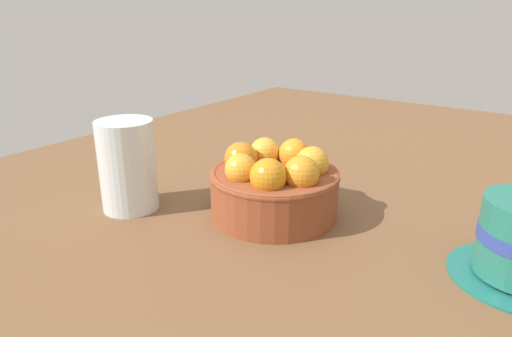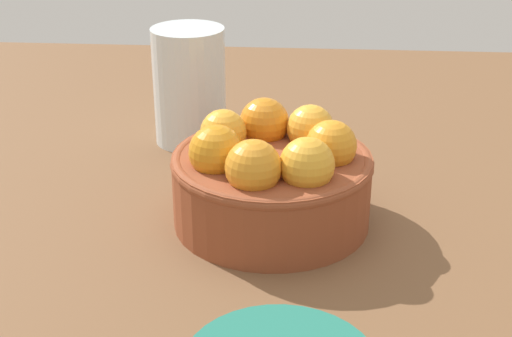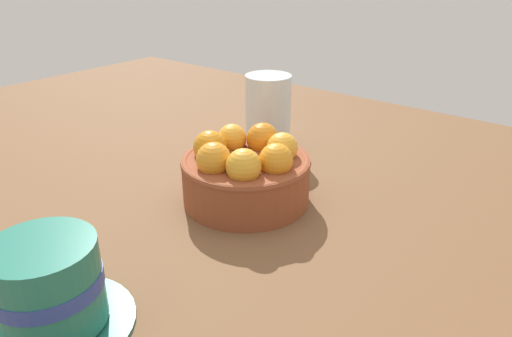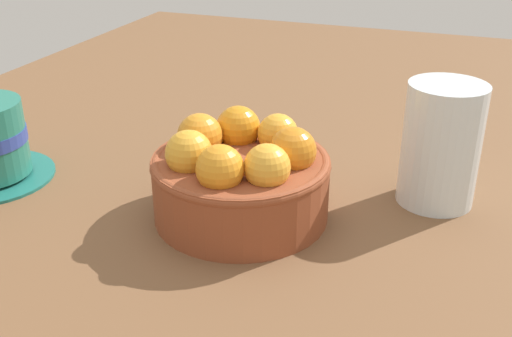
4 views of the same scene
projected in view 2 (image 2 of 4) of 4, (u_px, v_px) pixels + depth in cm
name	position (u px, v px, depth cm)	size (l,w,h in cm)	color
ground_plane	(271.00, 247.00, 61.08)	(158.54, 102.22, 4.96)	brown
terracotta_bowl	(272.00, 176.00, 58.29)	(15.97, 15.97, 8.90)	brown
water_glass	(190.00, 86.00, 72.87)	(7.18, 7.18, 11.61)	silver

